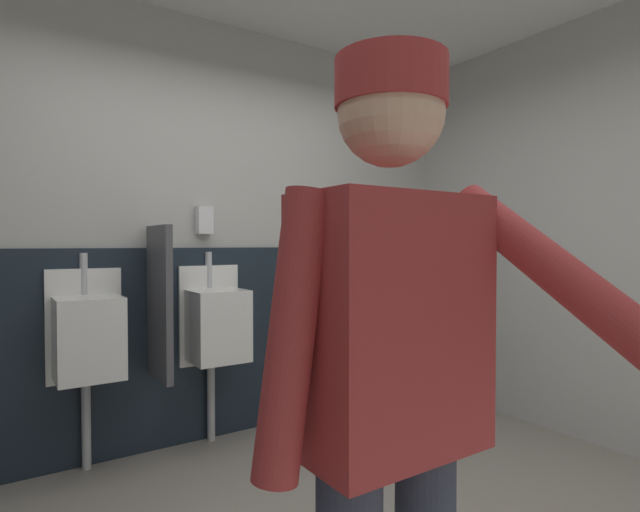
% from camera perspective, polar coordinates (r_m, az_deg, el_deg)
% --- Properties ---
extents(wall_back, '(4.73, 0.12, 2.77)m').
position_cam_1_polar(wall_back, '(3.41, -13.95, 2.94)').
color(wall_back, '#B2B2AD').
rests_on(wall_back, ground_plane).
extents(wall_right, '(0.12, 3.85, 2.77)m').
position_cam_1_polar(wall_right, '(3.62, 31.38, 2.69)').
color(wall_right, '#B2B2AD').
rests_on(wall_right, ground_plane).
extents(wainscot_band_back, '(4.13, 0.03, 1.27)m').
position_cam_1_polar(wainscot_band_back, '(3.40, -13.44, -9.79)').
color(wainscot_band_back, '#19232D').
rests_on(wainscot_band_back, ground_plane).
extents(urinal_left, '(0.40, 0.34, 1.24)m').
position_cam_1_polar(urinal_left, '(3.06, -25.20, -8.40)').
color(urinal_left, white).
rests_on(urinal_left, ground_plane).
extents(urinal_middle, '(0.40, 0.34, 1.24)m').
position_cam_1_polar(urinal_middle, '(3.26, -11.92, -7.71)').
color(urinal_middle, white).
rests_on(urinal_middle, ground_plane).
extents(urinal_right, '(0.40, 0.34, 1.24)m').
position_cam_1_polar(urinal_right, '(3.60, -0.70, -6.81)').
color(urinal_right, white).
rests_on(urinal_right, ground_plane).
extents(privacy_divider_panel, '(0.04, 0.40, 0.90)m').
position_cam_1_polar(privacy_divider_panel, '(3.05, -18.02, -5.10)').
color(privacy_divider_panel, '#4C4C51').
extents(person, '(0.62, 0.60, 1.69)m').
position_cam_1_polar(person, '(1.11, 8.37, -13.89)').
color(person, '#2D3342').
rests_on(person, ground_plane).
extents(soap_dispenser, '(0.10, 0.07, 0.18)m').
position_cam_1_polar(soap_dispenser, '(3.32, -13.18, 4.04)').
color(soap_dispenser, silver).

